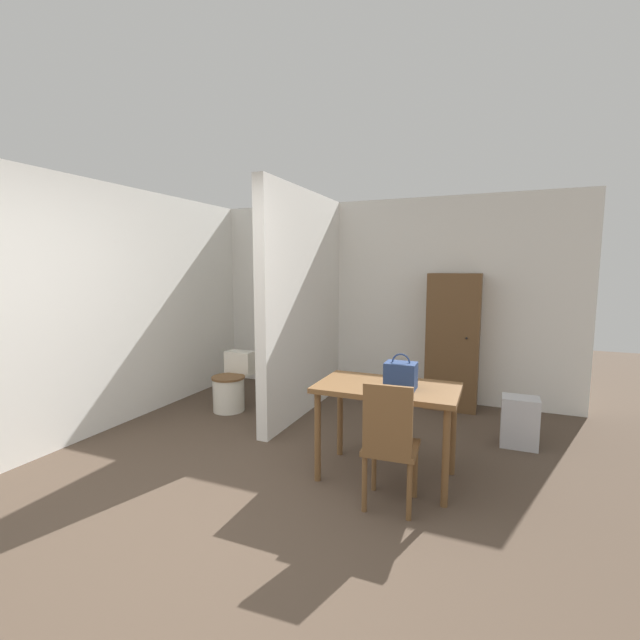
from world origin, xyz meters
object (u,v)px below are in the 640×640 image
object	(u,v)px
space_heater	(520,422)
wooden_cabinet	(453,341)
dining_table	(387,398)
toilet	(231,386)
wooden_chair	(390,443)
handbag	(401,375)

from	to	relation	value
space_heater	wooden_cabinet	bearing A→B (deg)	127.28
dining_table	toilet	size ratio (longest dim) A/B	1.64
wooden_chair	handbag	distance (m)	0.54
space_heater	dining_table	bearing A→B (deg)	-133.31
handbag	toilet	bearing A→B (deg)	155.96
dining_table	toilet	distance (m)	2.30
space_heater	wooden_chair	bearing A→B (deg)	-120.25
dining_table	space_heater	xyz separation A→B (m)	(1.00, 1.06, -0.42)
wooden_chair	toilet	distance (m)	2.59
space_heater	handbag	bearing A→B (deg)	-128.60
wooden_chair	space_heater	distance (m)	1.75
handbag	space_heater	xyz separation A→B (m)	(0.89, 1.11, -0.62)
dining_table	handbag	distance (m)	0.24
handbag	space_heater	world-z (taller)	handbag
handbag	dining_table	bearing A→B (deg)	155.58
wooden_chair	handbag	size ratio (longest dim) A/B	3.35
dining_table	toilet	world-z (taller)	dining_table
wooden_chair	wooden_cabinet	distance (m)	2.44
wooden_chair	space_heater	bearing A→B (deg)	56.79
handbag	wooden_cabinet	distance (m)	2.04
wooden_cabinet	dining_table	bearing A→B (deg)	-98.57
toilet	space_heater	size ratio (longest dim) A/B	1.40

